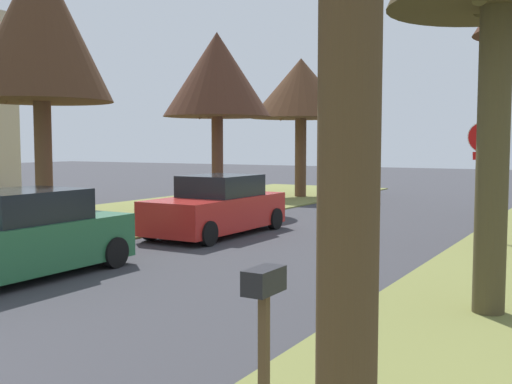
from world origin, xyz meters
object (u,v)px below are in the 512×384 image
Objects in this scene: street_tree_left_mid_b at (217,76)px; parked_sedan_red at (217,207)px; curbside_mailbox at (264,298)px; parked_sedan_green at (14,238)px; street_tree_left_far at (301,90)px; street_tree_left_mid_a at (40,27)px; stop_sign_far at (483,154)px.

street_tree_left_mid_b reaches higher than parked_sedan_red.
parked_sedan_red is at bearing 126.16° from curbside_mailbox.
street_tree_left_far is at bearing 99.61° from parked_sedan_green.
curbside_mailbox is (6.44, -8.82, 0.33)m from parked_sedan_red.
curbside_mailbox is at bearing -54.57° from street_tree_left_mid_b.
street_tree_left_mid_a is 5.59× the size of curbside_mailbox.
street_tree_left_mid_b is 1.01× the size of street_tree_left_far.
street_tree_left_mid_b is 4.92× the size of curbside_mailbox.
curbside_mailbox is at bearing -21.10° from parked_sedan_green.
stop_sign_far is 11.39m from street_tree_left_mid_a.
curbside_mailbox is at bearing -64.64° from street_tree_left_far.
street_tree_left_mid_a is (-9.35, -5.72, 3.09)m from stop_sign_far.
street_tree_left_far is 1.40× the size of parked_sedan_red.
street_tree_left_mid_a reaches higher than parked_sedan_red.
stop_sign_far is at bearing -42.79° from street_tree_left_far.
parked_sedan_green is (3.00, -3.24, -4.52)m from street_tree_left_mid_a.
street_tree_left_mid_b is 1.42× the size of parked_sedan_green.
street_tree_left_far is at bearing 137.21° from stop_sign_far.
stop_sign_far is 0.47× the size of street_tree_left_far.
street_tree_left_mid_b is at bearing 123.93° from parked_sedan_red.
street_tree_left_mid_a is at bearing -148.54° from stop_sign_far.
parked_sedan_green is 1.00× the size of parked_sedan_red.
street_tree_left_far is at bearing 105.32° from parked_sedan_red.
stop_sign_far reaches higher than parked_sedan_red.
street_tree_left_mid_b is (0.14, 7.48, -0.46)m from street_tree_left_mid_a.
street_tree_left_mid_b is (-9.21, 1.75, 2.63)m from stop_sign_far.
street_tree_left_mid_a is 6.32m from parked_sedan_green.
parked_sedan_green reaches higher than curbside_mailbox.
parked_sedan_green is at bearing -75.06° from street_tree_left_mid_b.
street_tree_left_mid_b is 1.42× the size of parked_sedan_red.
street_tree_left_mid_b reaches higher than street_tree_left_far.
parked_sedan_red is 3.47× the size of curbside_mailbox.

